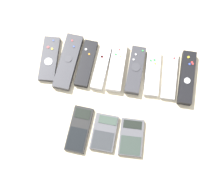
# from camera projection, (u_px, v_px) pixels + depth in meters

# --- Properties ---
(ground_plane) EXTENTS (3.00, 3.00, 0.00)m
(ground_plane) POSITION_uv_depth(u_px,v_px,m) (111.00, 104.00, 1.09)
(ground_plane) COLOR beige
(remote_0) EXTENTS (0.07, 0.17, 0.02)m
(remote_0) POSITION_uv_depth(u_px,v_px,m) (49.00, 59.00, 1.13)
(remote_0) COLOR #333338
(remote_0) RESTS_ON ground_plane
(remote_1) EXTENTS (0.07, 0.21, 0.02)m
(remote_1) POSITION_uv_depth(u_px,v_px,m) (68.00, 62.00, 1.13)
(remote_1) COLOR #333338
(remote_1) RESTS_ON ground_plane
(remote_2) EXTENTS (0.06, 0.18, 0.02)m
(remote_2) POSITION_uv_depth(u_px,v_px,m) (86.00, 63.00, 1.12)
(remote_2) COLOR black
(remote_2) RESTS_ON ground_plane
(remote_3) EXTENTS (0.05, 0.18, 0.02)m
(remote_3) POSITION_uv_depth(u_px,v_px,m) (102.00, 66.00, 1.12)
(remote_3) COLOR silver
(remote_3) RESTS_ON ground_plane
(remote_4) EXTENTS (0.05, 0.18, 0.03)m
(remote_4) POSITION_uv_depth(u_px,v_px,m) (118.00, 67.00, 1.12)
(remote_4) COLOR silver
(remote_4) RESTS_ON ground_plane
(remote_5) EXTENTS (0.06, 0.18, 0.03)m
(remote_5) POSITION_uv_depth(u_px,v_px,m) (135.00, 70.00, 1.11)
(remote_5) COLOR #333338
(remote_5) RESTS_ON ground_plane
(remote_6) EXTENTS (0.06, 0.17, 0.02)m
(remote_6) POSITION_uv_depth(u_px,v_px,m) (152.00, 73.00, 1.12)
(remote_6) COLOR silver
(remote_6) RESTS_ON ground_plane
(remote_7) EXTENTS (0.05, 0.18, 0.02)m
(remote_7) POSITION_uv_depth(u_px,v_px,m) (170.00, 76.00, 1.11)
(remote_7) COLOR #B7B7BC
(remote_7) RESTS_ON ground_plane
(remote_8) EXTENTS (0.05, 0.20, 0.03)m
(remote_8) POSITION_uv_depth(u_px,v_px,m) (187.00, 78.00, 1.11)
(remote_8) COLOR black
(remote_8) RESTS_ON ground_plane
(calculator_0) EXTENTS (0.07, 0.16, 0.01)m
(calculator_0) POSITION_uv_depth(u_px,v_px,m) (79.00, 129.00, 1.06)
(calculator_0) COLOR black
(calculator_0) RESTS_ON ground_plane
(calculator_1) EXTENTS (0.08, 0.13, 0.02)m
(calculator_1) POSITION_uv_depth(u_px,v_px,m) (104.00, 133.00, 1.06)
(calculator_1) COLOR #4C4C51
(calculator_1) RESTS_ON ground_plane
(calculator_2) EXTENTS (0.08, 0.13, 0.02)m
(calculator_2) POSITION_uv_depth(u_px,v_px,m) (131.00, 137.00, 1.05)
(calculator_2) COLOR #4C4C51
(calculator_2) RESTS_ON ground_plane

